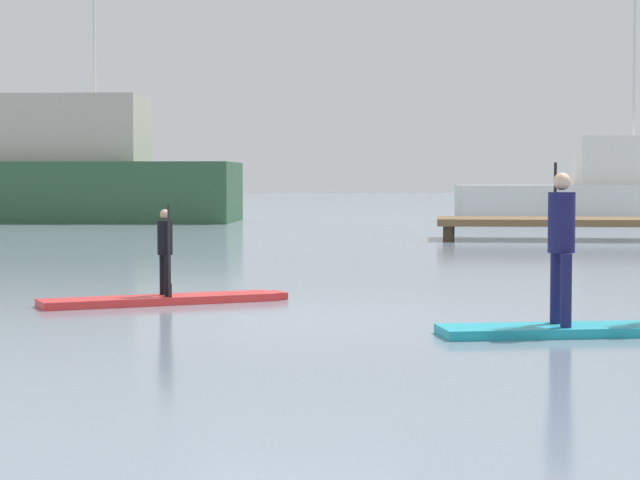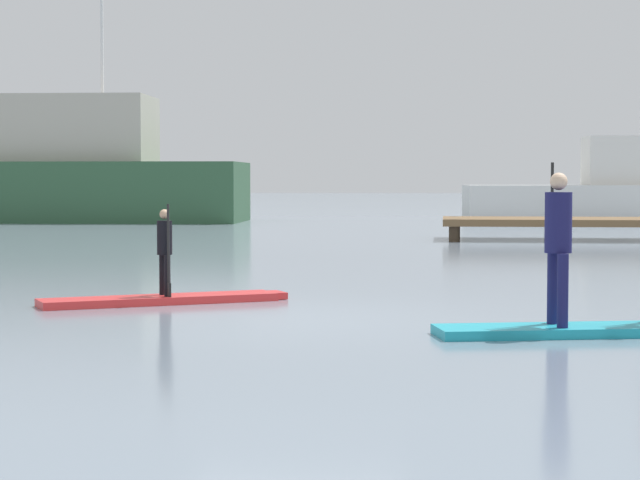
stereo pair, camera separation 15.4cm
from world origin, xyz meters
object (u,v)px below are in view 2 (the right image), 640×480
Objects in this scene: paddler_adult at (558,238)px; paddler_child_solo at (165,247)px; paddleboard_far at (585,330)px; fishing_boat_green_midground at (601,195)px; fishing_boat_white_large at (53,176)px; paddleboard_near at (165,299)px.

paddler_child_solo is at bearing 150.83° from paddler_adult.
fishing_boat_green_midground reaches higher than paddleboard_far.
fishing_boat_white_large is at bearing -177.16° from fishing_boat_green_midground.
paddler_adult is (4.73, -2.64, 0.27)m from paddler_child_solo.
paddleboard_near is 2.58× the size of paddler_child_solo.
fishing_boat_white_large reaches higher than paddleboard_near.
fishing_boat_white_large reaches higher than paddleboard_far.
paddleboard_near is 30.54m from fishing_boat_white_large.
paddleboard_near is at bearing 152.74° from paddleboard_far.
fishing_boat_white_large is at bearing 111.33° from paddleboard_near.
paddleboard_far is at bearing 11.60° from paddler_adult.
paddler_child_solo is at bearing -50.13° from paddleboard_near.
paddleboard_far is at bearing -27.26° from paddleboard_near.
fishing_boat_green_midground is at bearing 72.50° from paddleboard_near.
paddler_adult is (-0.29, -0.06, 0.95)m from paddleboard_far.
fishing_boat_green_midground is (20.36, 1.01, -0.67)m from fishing_boat_white_large.
paddler_child_solo is 0.38× the size of paddleboard_far.
paddler_child_solo is at bearing -68.66° from fishing_boat_white_large.
paddleboard_near is 0.68m from paddler_child_solo.
fishing_boat_green_midground reaches higher than paddleboard_near.
paddleboard_near and paddleboard_far have the same top height.
paddleboard_near is 30.85m from fishing_boat_green_midground.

